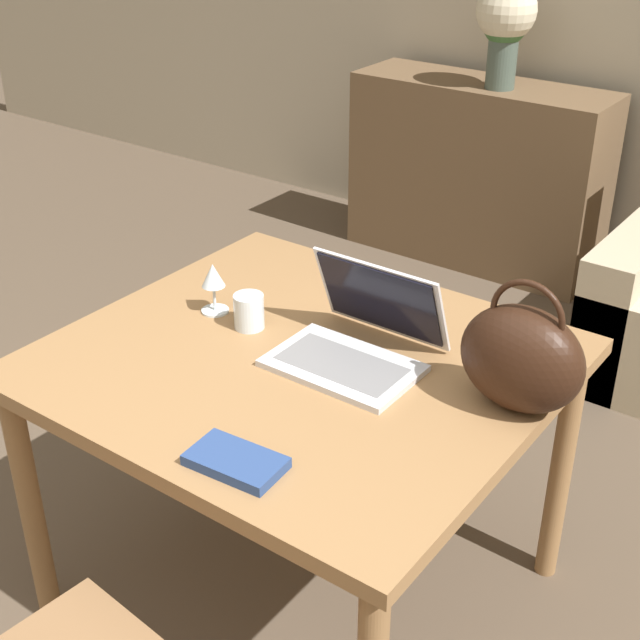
{
  "coord_description": "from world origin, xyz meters",
  "views": [
    {
      "loc": [
        0.99,
        -0.73,
        1.89
      ],
      "look_at": [
        -0.09,
        0.74,
        0.89
      ],
      "focal_mm": 50.0,
      "sensor_mm": 36.0,
      "label": 1
    }
  ],
  "objects": [
    {
      "name": "flower_vase",
      "position": [
        -0.73,
        3.0,
        1.18
      ],
      "size": [
        0.27,
        0.27,
        0.47
      ],
      "color": "#47564C",
      "rests_on": "sideboard"
    },
    {
      "name": "sideboard",
      "position": [
        -0.83,
        3.06,
        0.44
      ],
      "size": [
        1.24,
        0.4,
        0.88
      ],
      "color": "brown",
      "rests_on": "ground_plane"
    },
    {
      "name": "dining_table",
      "position": [
        -0.14,
        0.74,
        0.68
      ],
      "size": [
        1.17,
        1.07,
        0.77
      ],
      "color": "olive",
      "rests_on": "ground_plane"
    },
    {
      "name": "laptop",
      "position": [
        -0.03,
        0.83,
        0.83
      ],
      "size": [
        0.35,
        0.32,
        0.23
      ],
      "color": "silver",
      "rests_on": "dining_table"
    },
    {
      "name": "handbag",
      "position": [
        0.37,
        0.86,
        0.9
      ],
      "size": [
        0.28,
        0.18,
        0.31
      ],
      "color": "black",
      "rests_on": "dining_table"
    },
    {
      "name": "book",
      "position": [
        0.01,
        0.33,
        0.78
      ],
      "size": [
        0.2,
        0.13,
        0.02
      ],
      "rotation": [
        0.0,
        0.0,
        0.08
      ],
      "color": "navy",
      "rests_on": "dining_table"
    },
    {
      "name": "wine_glass",
      "position": [
        -0.47,
        0.8,
        0.86
      ],
      "size": [
        0.07,
        0.07,
        0.14
      ],
      "color": "silver",
      "rests_on": "dining_table"
    },
    {
      "name": "drinking_glass",
      "position": [
        -0.34,
        0.78,
        0.82
      ],
      "size": [
        0.08,
        0.08,
        0.09
      ],
      "color": "silver",
      "rests_on": "dining_table"
    }
  ]
}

